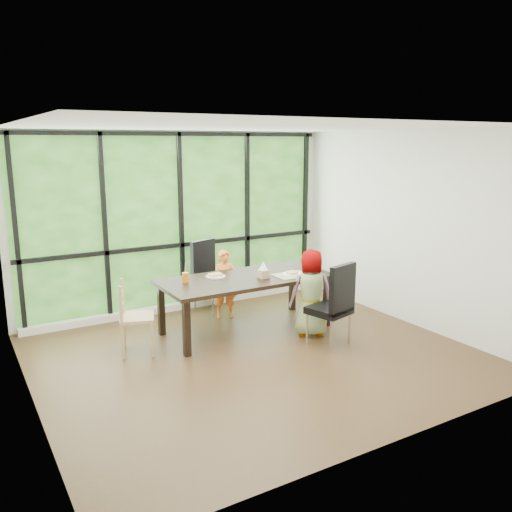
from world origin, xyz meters
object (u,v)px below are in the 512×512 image
Objects in this scene: chair_window_leather at (212,277)px; tissue_box at (263,274)px; child_older at (313,292)px; green_cup at (314,270)px; chair_end_beech at (137,317)px; plate_far at (216,276)px; orange_cup at (185,278)px; dining_table at (246,304)px; child_toddler at (225,284)px; plate_near at (292,274)px; chair_interior_leather at (329,304)px.

chair_window_leather is 8.41× the size of tissue_box.
child_older is 0.70m from tissue_box.
child_older is at bearing -128.62° from green_cup.
green_cup is 0.75m from tissue_box.
chair_end_beech is at bearing 173.36° from green_cup.
green_cup is (1.27, -0.51, 0.04)m from plate_far.
orange_cup is (-0.46, -0.05, 0.06)m from plate_far.
dining_table is at bearing -107.42° from chair_window_leather.
orange_cup is (-0.81, 0.17, 0.44)m from dining_table.
green_cup is (0.92, -0.92, 0.30)m from child_toddler.
chair_window_leather reaches higher than plate_far.
tissue_box is at bearing 171.03° from plate_near.
chair_end_beech is (-2.17, 0.99, -0.09)m from chair_interior_leather.
plate_near is at bearing -14.89° from orange_cup.
child_toddler is (1.53, 0.64, 0.05)m from chair_end_beech.
chair_interior_leather reaches higher than green_cup.
chair_end_beech reaches higher than green_cup.
child_toddler is at bearing -105.35° from chair_window_leather.
chair_window_leather is 1.00× the size of chair_interior_leather.
green_cup is (0.92, -0.29, 0.43)m from dining_table.
plate_near is 2.05× the size of orange_cup.
tissue_box reaches higher than plate_near.
orange_cup is at bearing -57.25° from chair_end_beech.
chair_window_leather reaches higher than orange_cup.
chair_end_beech is at bearing 175.49° from tissue_box.
child_older reaches higher than green_cup.
child_toddler is at bearing 126.03° from plate_near.
green_cup is at bearing -15.08° from plate_near.
child_toddler is at bearing 49.80° from plate_far.
plate_far is 2.06× the size of orange_cup.
chair_interior_leather is 1.75m from child_toddler.
child_toddler reaches higher than dining_table.
dining_table is 0.75m from plate_near.
orange_cup reaches higher than dining_table.
chair_window_leather reaches higher than child_toddler.
green_cup is at bearing -22.01° from plate_far.
chair_interior_leather reaches higher than dining_table.
child_toddler is 1.40m from child_older.
green_cup is at bearing -17.78° from dining_table.
plate_far is 1.37m from green_cup.
orange_cup is 1.24× the size of green_cup.
dining_table is 1.99× the size of child_older.
tissue_box is (0.21, -1.14, 0.27)m from chair_window_leather.
child_older is 9.08× the size of tissue_box.
chair_interior_leather is 0.82m from plate_near.
tissue_box is at bearing -17.11° from child_older.
child_older is 11.14× the size of green_cup.
chair_interior_leather is 4.04× the size of plate_far.
dining_table is 8.68× the size of plate_far.
orange_cup is (-1.49, 0.75, 0.23)m from child_older.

